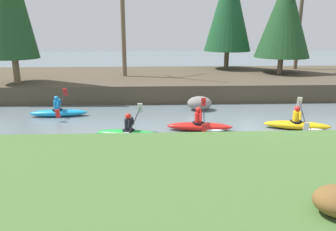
{
  "coord_description": "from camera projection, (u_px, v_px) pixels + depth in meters",
  "views": [
    {
      "loc": [
        -4.51,
        -12.99,
        4.22
      ],
      "look_at": [
        -3.91,
        0.41,
        0.55
      ],
      "focal_mm": 35.0,
      "sensor_mm": 36.0,
      "label": 1
    }
  ],
  "objects": [
    {
      "name": "conifer_tree_mid_left",
      "position": [
        285.0,
        16.0,
        22.18
      ],
      "size": [
        3.74,
        3.74,
        6.67
      ],
      "color": "brown",
      "rests_on": "riverbank_far"
    },
    {
      "name": "kayaker_lead",
      "position": [
        300.0,
        125.0,
        13.82
      ],
      "size": [
        2.78,
        2.05,
        1.2
      ],
      "rotation": [
        0.0,
        0.0,
        -0.25
      ],
      "color": "yellow",
      "rests_on": "ground"
    },
    {
      "name": "riverbank_near",
      "position": [
        335.0,
        185.0,
        8.19
      ],
      "size": [
        44.0,
        6.36,
        0.78
      ],
      "color": "#476B33",
      "rests_on": "ground"
    },
    {
      "name": "bare_tree_upstream",
      "position": [
        124.0,
        22.0,
        20.88
      ],
      "size": [
        3.98,
        3.94,
        7.27
      ],
      "color": "brown",
      "rests_on": "riverbank_far"
    },
    {
      "name": "riverbank_far",
      "position": [
        218.0,
        81.0,
        22.71
      ],
      "size": [
        44.0,
        9.19,
        1.03
      ],
      "color": "#4C4233",
      "rests_on": "ground"
    },
    {
      "name": "boulder_midstream",
      "position": [
        199.0,
        103.0,
        16.98
      ],
      "size": [
        1.27,
        0.99,
        0.72
      ],
      "color": "gray",
      "rests_on": "ground"
    },
    {
      "name": "bare_tree_mid_upstream",
      "position": [
        283.0,
        29.0,
        22.08
      ],
      "size": [
        3.54,
        3.5,
        6.43
      ],
      "color": "#7A664C",
      "rests_on": "riverbank_far"
    },
    {
      "name": "bare_tree_mid_downstream",
      "position": [
        300.0,
        22.0,
        24.56
      ],
      "size": [
        4.09,
        4.04,
        7.47
      ],
      "color": "brown",
      "rests_on": "riverbank_far"
    },
    {
      "name": "kayaker_trailing",
      "position": [
        131.0,
        133.0,
        12.67
      ],
      "size": [
        2.79,
        2.05,
        1.2
      ],
      "rotation": [
        0.0,
        0.0,
        -0.22
      ],
      "color": "green",
      "rests_on": "ground"
    },
    {
      "name": "kayaker_middle",
      "position": [
        202.0,
        126.0,
        13.65
      ],
      "size": [
        2.8,
        2.07,
        1.2
      ],
      "rotation": [
        0.0,
        0.0,
        -0.12
      ],
      "color": "red",
      "rests_on": "ground"
    },
    {
      "name": "ground_plane",
      "position": [
        261.0,
        129.0,
        13.83
      ],
      "size": [
        90.0,
        90.0,
        0.0
      ],
      "primitive_type": "plane",
      "color": "slate"
    },
    {
      "name": "kayaker_far_back",
      "position": [
        59.0,
        112.0,
        15.8
      ],
      "size": [
        2.78,
        2.07,
        1.2
      ],
      "rotation": [
        0.0,
        0.0,
        0.05
      ],
      "color": "#1993D6",
      "rests_on": "ground"
    },
    {
      "name": "conifer_tree_left",
      "position": [
        229.0,
        6.0,
        24.24
      ],
      "size": [
        3.54,
        3.54,
        7.95
      ],
      "color": "brown",
      "rests_on": "riverbank_far"
    }
  ]
}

